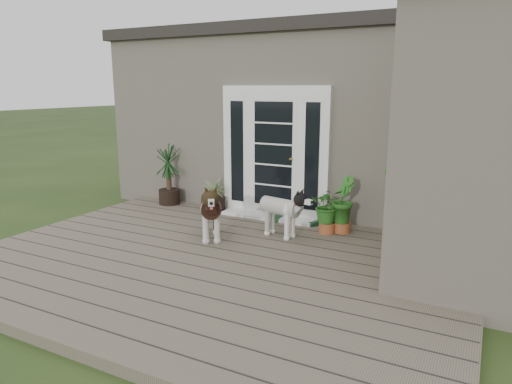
% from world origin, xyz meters
% --- Properties ---
extents(deck, '(6.20, 4.60, 0.12)m').
position_xyz_m(deck, '(0.00, 0.40, 0.06)').
color(deck, '#6B5B4C').
rests_on(deck, ground).
extents(house_main, '(7.40, 4.00, 3.10)m').
position_xyz_m(house_main, '(0.00, 4.65, 1.55)').
color(house_main, '#665E54').
rests_on(house_main, ground).
extents(roof_main, '(7.60, 4.20, 0.20)m').
position_xyz_m(roof_main, '(0.00, 4.65, 3.20)').
color(roof_main, '#2D2826').
rests_on(roof_main, house_main).
extents(house_wing, '(1.60, 2.40, 3.10)m').
position_xyz_m(house_wing, '(2.90, 1.50, 1.55)').
color(house_wing, '#665E54').
rests_on(house_wing, ground).
extents(door_unit, '(1.90, 0.14, 2.15)m').
position_xyz_m(door_unit, '(-0.20, 2.60, 1.19)').
color(door_unit, white).
rests_on(door_unit, deck).
extents(door_step, '(1.60, 0.40, 0.05)m').
position_xyz_m(door_step, '(-0.20, 2.40, 0.14)').
color(door_step, white).
rests_on(door_step, deck).
extents(brindle_dog, '(0.80, 0.94, 0.73)m').
position_xyz_m(brindle_dog, '(-0.46, 1.04, 0.49)').
color(brindle_dog, '#321B12').
rests_on(brindle_dog, deck).
extents(white_dog, '(0.83, 0.48, 0.65)m').
position_xyz_m(white_dog, '(0.38, 1.59, 0.44)').
color(white_dog, white).
rests_on(white_dog, deck).
extents(spider_plant, '(0.64, 0.64, 0.63)m').
position_xyz_m(spider_plant, '(-1.25, 2.40, 0.43)').
color(spider_plant, '#9EB770').
rests_on(spider_plant, deck).
extents(yucca, '(0.95, 0.95, 1.07)m').
position_xyz_m(yucca, '(-2.25, 2.40, 0.66)').
color(yucca, black).
rests_on(yucca, deck).
extents(herb_a, '(0.62, 0.62, 0.62)m').
position_xyz_m(herb_a, '(0.93, 2.05, 0.43)').
color(herb_a, '#28621C').
rests_on(herb_a, deck).
extents(herb_b, '(0.51, 0.51, 0.63)m').
position_xyz_m(herb_b, '(1.12, 2.19, 0.44)').
color(herb_b, '#1A5E20').
rests_on(herb_b, deck).
extents(herb_c, '(0.57, 0.57, 0.64)m').
position_xyz_m(herb_c, '(2.01, 2.38, 0.44)').
color(herb_c, '#205317').
rests_on(herb_c, deck).
extents(sapling, '(0.54, 0.54, 1.51)m').
position_xyz_m(sapling, '(2.05, 1.38, 0.88)').
color(sapling, '#22641C').
rests_on(sapling, deck).
extents(clog_left, '(0.20, 0.35, 0.10)m').
position_xyz_m(clog_left, '(0.00, 2.30, 0.17)').
color(clog_left, '#15361A').
rests_on(clog_left, deck).
extents(clog_right, '(0.24, 0.28, 0.08)m').
position_xyz_m(clog_right, '(0.66, 2.34, 0.16)').
color(clog_right, '#14341D').
rests_on(clog_right, deck).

